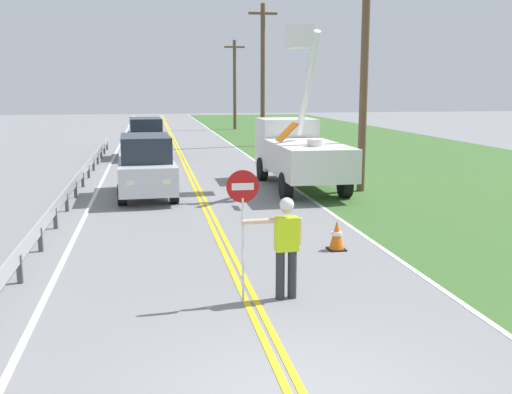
{
  "coord_description": "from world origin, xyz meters",
  "views": [
    {
      "loc": [
        -1.66,
        -6.43,
        3.71
      ],
      "look_at": [
        0.72,
        7.0,
        1.2
      ],
      "focal_mm": 42.06,
      "sensor_mm": 36.0,
      "label": 1
    }
  ],
  "objects_px": {
    "oncoming_suv_nearest": "(146,166)",
    "stop_sign_paddle": "(243,206)",
    "oncoming_suv_second": "(146,138)",
    "utility_bucket_truck": "(298,149)",
    "flagger_worker": "(286,241)",
    "utility_pole_far": "(235,83)",
    "utility_pole_near": "(364,66)",
    "utility_pole_mid": "(263,73)",
    "traffic_cone_lead": "(337,236)"
  },
  "relations": [
    {
      "from": "oncoming_suv_nearest",
      "to": "stop_sign_paddle",
      "type": "bearing_deg",
      "value": -81.13
    },
    {
      "from": "oncoming_suv_nearest",
      "to": "oncoming_suv_second",
      "type": "relative_size",
      "value": 1.0
    },
    {
      "from": "utility_bucket_truck",
      "to": "oncoming_suv_second",
      "type": "relative_size",
      "value": 1.46
    },
    {
      "from": "flagger_worker",
      "to": "utility_pole_far",
      "type": "xyz_separation_m",
      "value": [
        5.25,
        43.42,
        3.01
      ]
    },
    {
      "from": "utility_bucket_truck",
      "to": "utility_pole_near",
      "type": "xyz_separation_m",
      "value": [
        2.01,
        -1.37,
        3.01
      ]
    },
    {
      "from": "utility_bucket_truck",
      "to": "utility_pole_far",
      "type": "bearing_deg",
      "value": 86.21
    },
    {
      "from": "flagger_worker",
      "to": "oncoming_suv_nearest",
      "type": "height_order",
      "value": "oncoming_suv_nearest"
    },
    {
      "from": "flagger_worker",
      "to": "utility_bucket_truck",
      "type": "relative_size",
      "value": 0.27
    },
    {
      "from": "utility_bucket_truck",
      "to": "utility_pole_near",
      "type": "height_order",
      "value": "utility_pole_near"
    },
    {
      "from": "oncoming_suv_second",
      "to": "utility_pole_mid",
      "type": "xyz_separation_m",
      "value": [
        7.32,
        5.34,
        3.52
      ]
    },
    {
      "from": "oncoming_suv_second",
      "to": "traffic_cone_lead",
      "type": "bearing_deg",
      "value": -77.36
    },
    {
      "from": "oncoming_suv_nearest",
      "to": "utility_pole_far",
      "type": "relative_size",
      "value": 0.6
    },
    {
      "from": "utility_pole_far",
      "to": "utility_pole_near",
      "type": "bearing_deg",
      "value": -90.15
    },
    {
      "from": "stop_sign_paddle",
      "to": "flagger_worker",
      "type": "bearing_deg",
      "value": 2.77
    },
    {
      "from": "stop_sign_paddle",
      "to": "oncoming_suv_second",
      "type": "xyz_separation_m",
      "value": [
        -1.72,
        22.51,
        -0.65
      ]
    },
    {
      "from": "flagger_worker",
      "to": "utility_pole_far",
      "type": "relative_size",
      "value": 0.24
    },
    {
      "from": "stop_sign_paddle",
      "to": "oncoming_suv_second",
      "type": "bearing_deg",
      "value": 94.38
    },
    {
      "from": "flagger_worker",
      "to": "oncoming_suv_nearest",
      "type": "xyz_separation_m",
      "value": [
        -2.44,
        10.7,
        0.01
      ]
    },
    {
      "from": "oncoming_suv_second",
      "to": "oncoming_suv_nearest",
      "type": "bearing_deg",
      "value": -89.76
    },
    {
      "from": "oncoming_suv_nearest",
      "to": "utility_pole_near",
      "type": "relative_size",
      "value": 0.55
    },
    {
      "from": "utility_pole_near",
      "to": "traffic_cone_lead",
      "type": "relative_size",
      "value": 12.16
    },
    {
      "from": "oncoming_suv_nearest",
      "to": "utility_pole_mid",
      "type": "xyz_separation_m",
      "value": [
        7.28,
        17.11,
        3.52
      ]
    },
    {
      "from": "flagger_worker",
      "to": "utility_pole_mid",
      "type": "xyz_separation_m",
      "value": [
        4.83,
        27.81,
        3.53
      ]
    },
    {
      "from": "stop_sign_paddle",
      "to": "utility_bucket_truck",
      "type": "distance_m",
      "value": 12.5
    },
    {
      "from": "flagger_worker",
      "to": "utility_pole_near",
      "type": "xyz_separation_m",
      "value": [
        5.17,
        10.46,
        3.39
      ]
    },
    {
      "from": "oncoming_suv_nearest",
      "to": "utility_pole_far",
      "type": "distance_m",
      "value": 33.75
    },
    {
      "from": "utility_bucket_truck",
      "to": "utility_pole_far",
      "type": "relative_size",
      "value": 0.88
    },
    {
      "from": "oncoming_suv_nearest",
      "to": "oncoming_suv_second",
      "type": "xyz_separation_m",
      "value": [
        -0.05,
        11.77,
        0.0
      ]
    },
    {
      "from": "utility_pole_near",
      "to": "utility_pole_mid",
      "type": "relative_size",
      "value": 0.97
    },
    {
      "from": "stop_sign_paddle",
      "to": "utility_pole_far",
      "type": "bearing_deg",
      "value": 82.11
    },
    {
      "from": "utility_pole_mid",
      "to": "utility_pole_far",
      "type": "xyz_separation_m",
      "value": [
        0.42,
        15.61,
        -0.52
      ]
    },
    {
      "from": "traffic_cone_lead",
      "to": "oncoming_suv_second",
      "type": "bearing_deg",
      "value": 102.64
    },
    {
      "from": "flagger_worker",
      "to": "utility_pole_far",
      "type": "distance_m",
      "value": 43.84
    },
    {
      "from": "oncoming_suv_second",
      "to": "utility_pole_mid",
      "type": "bearing_deg",
      "value": 36.1
    },
    {
      "from": "traffic_cone_lead",
      "to": "oncoming_suv_nearest",
      "type": "bearing_deg",
      "value": 119.19
    },
    {
      "from": "stop_sign_paddle",
      "to": "utility_bucket_truck",
      "type": "xyz_separation_m",
      "value": [
        3.93,
        11.87,
        -0.28
      ]
    },
    {
      "from": "utility_pole_mid",
      "to": "utility_pole_far",
      "type": "distance_m",
      "value": 15.62
    },
    {
      "from": "oncoming_suv_nearest",
      "to": "utility_bucket_truck",
      "type": "bearing_deg",
      "value": 11.38
    },
    {
      "from": "stop_sign_paddle",
      "to": "utility_pole_near",
      "type": "bearing_deg",
      "value": 60.52
    },
    {
      "from": "oncoming_suv_second",
      "to": "traffic_cone_lead",
      "type": "xyz_separation_m",
      "value": [
        4.38,
        -19.51,
        -0.72
      ]
    },
    {
      "from": "stop_sign_paddle",
      "to": "utility_pole_far",
      "type": "relative_size",
      "value": 0.3
    },
    {
      "from": "oncoming_suv_nearest",
      "to": "utility_pole_near",
      "type": "xyz_separation_m",
      "value": [
        7.61,
        -0.24,
        3.38
      ]
    },
    {
      "from": "flagger_worker",
      "to": "stop_sign_paddle",
      "type": "bearing_deg",
      "value": -177.23
    },
    {
      "from": "utility_bucket_truck",
      "to": "utility_pole_mid",
      "type": "distance_m",
      "value": 16.37
    },
    {
      "from": "oncoming_suv_second",
      "to": "flagger_worker",
      "type": "bearing_deg",
      "value": -83.67
    },
    {
      "from": "oncoming_suv_nearest",
      "to": "utility_pole_near",
      "type": "bearing_deg",
      "value": -1.79
    },
    {
      "from": "oncoming_suv_nearest",
      "to": "utility_pole_mid",
      "type": "distance_m",
      "value": 18.92
    },
    {
      "from": "utility_pole_mid",
      "to": "flagger_worker",
      "type": "bearing_deg",
      "value": -99.86
    },
    {
      "from": "utility_pole_mid",
      "to": "traffic_cone_lead",
      "type": "bearing_deg",
      "value": -96.76
    },
    {
      "from": "oncoming_suv_second",
      "to": "utility_pole_near",
      "type": "relative_size",
      "value": 0.55
    }
  ]
}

